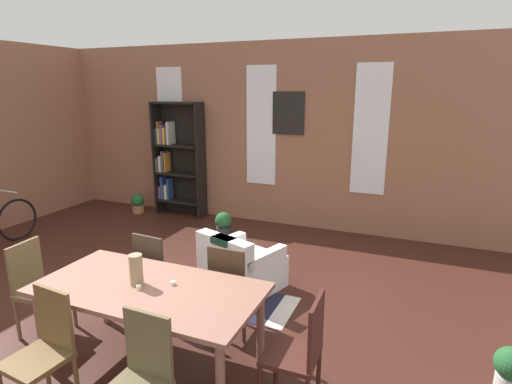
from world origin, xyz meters
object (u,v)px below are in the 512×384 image
dining_chair_head_left (37,285)px  bookshelf_tall (176,158)px  dining_table (149,295)px  potted_plant_by_shelf (138,203)px  dining_chair_near_left (44,348)px  potted_plant_window (510,371)px  vase_on_table (136,270)px  potted_plant_corner (224,224)px  armchair_white (241,268)px  dining_chair_far_left (157,271)px  dining_chair_head_right (300,350)px  dining_chair_near_right (140,379)px  dining_chair_far_right (232,286)px

dining_chair_head_left → bookshelf_tall: (-0.97, 3.99, 0.59)m
dining_table → potted_plant_by_shelf: bearing=129.7°
dining_chair_near_left → potted_plant_window: 3.60m
vase_on_table → bookshelf_tall: bookshelf_tall is taller
potted_plant_corner → armchair_white: bearing=-56.5°
vase_on_table → dining_chair_far_left: (-0.33, 0.71, -0.39)m
potted_plant_by_shelf → potted_plant_window: (5.94, -2.98, 0.04)m
bookshelf_tall → dining_chair_head_right: bearing=-47.3°
dining_chair_near_right → potted_plant_by_shelf: size_ratio=2.43×
vase_on_table → bookshelf_tall: (-2.21, 3.98, 0.20)m
vase_on_table → potted_plant_by_shelf: 4.81m
dining_chair_far_left → dining_chair_far_right: bearing=-0.0°
dining_chair_head_right → dining_chair_far_right: same height
potted_plant_window → dining_chair_near_left: bearing=-156.3°
armchair_white → dining_chair_far_left: bearing=-122.7°
dining_chair_near_left → potted_plant_by_shelf: bearing=120.9°
dining_table → armchair_white: (0.13, 1.60, -0.41)m
dining_chair_far_right → potted_plant_corner: dining_chair_far_right is taller
dining_chair_near_right → armchair_white: 2.35m
dining_chair_far_left → potted_plant_by_shelf: bearing=131.3°
vase_on_table → potted_plant_window: bearing=13.9°
armchair_white → potted_plant_window: bearing=-17.6°
dining_table → dining_chair_far_left: dining_chair_far_left is taller
dining_table → dining_chair_head_left: bearing=-179.8°
dining_chair_head_left → dining_chair_near_left: bearing=-37.5°
vase_on_table → dining_chair_head_left: size_ratio=0.29×
vase_on_table → armchair_white: bearing=81.4°
bookshelf_tall → potted_plant_corner: (1.44, -0.86, -0.88)m
dining_table → vase_on_table: (-0.12, 0.00, 0.22)m
dining_table → dining_chair_head_left: 1.36m
bookshelf_tall → potted_plant_by_shelf: (-0.76, -0.26, -0.90)m
dining_chair_far_right → potted_plant_window: size_ratio=2.14×
vase_on_table → dining_chair_near_left: size_ratio=0.29×
dining_chair_far_left → dining_chair_head_left: size_ratio=1.00×
dining_chair_head_left → dining_table: bearing=0.2°
potted_plant_by_shelf → dining_chair_far_left: bearing=-48.7°
dining_table → dining_chair_near_right: dining_chair_near_right is taller
vase_on_table → potted_plant_corner: bearing=103.7°
vase_on_table → potted_plant_by_shelf: vase_on_table is taller
dining_table → potted_plant_corner: dining_table is taller
dining_chair_head_right → bookshelf_tall: bookshelf_tall is taller
dining_table → dining_chair_head_left: (-1.35, -0.01, -0.17)m
dining_chair_far_left → potted_plant_window: 3.31m
dining_chair_near_right → bookshelf_tall: bearing=120.5°
bookshelf_tall → potted_plant_corner: bearing=-30.7°
dining_chair_head_right → potted_plant_corner: size_ratio=2.21×
dining_chair_far_left → armchair_white: size_ratio=0.94×
dining_table → dining_chair_far_right: bearing=58.2°
dining_chair_near_left → armchair_white: dining_chair_near_left is taller
dining_chair_far_right → dining_chair_head_left: 1.93m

